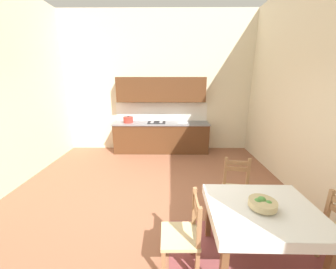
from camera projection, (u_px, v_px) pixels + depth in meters
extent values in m
cube|color=#935B42|center=(149.00, 210.00, 3.42)|extent=(6.13, 6.85, 0.10)
cube|color=beige|center=(158.00, 84.00, 5.94)|extent=(6.13, 0.12, 4.01)
cube|color=#8C4548|center=(259.00, 268.00, 2.32)|extent=(2.10, 1.60, 0.01)
cube|color=#56331C|center=(161.00, 138.00, 6.01)|extent=(2.78, 0.60, 0.86)
cube|color=gray|center=(161.00, 123.00, 5.88)|extent=(2.81, 0.63, 0.04)
cube|color=white|center=(162.00, 112.00, 6.09)|extent=(2.78, 0.01, 0.55)
cube|color=#56331C|center=(161.00, 90.00, 5.75)|extent=(2.56, 0.34, 0.70)
cube|color=black|center=(161.00, 153.00, 5.85)|extent=(2.74, 0.02, 0.09)
cylinder|color=silver|center=(182.00, 123.00, 5.88)|extent=(0.34, 0.34, 0.02)
cylinder|color=silver|center=(182.00, 118.00, 5.98)|extent=(0.02, 0.02, 0.22)
cube|color=black|center=(157.00, 122.00, 5.88)|extent=(0.52, 0.42, 0.01)
cylinder|color=silver|center=(152.00, 123.00, 5.78)|extent=(0.11, 0.11, 0.01)
cylinder|color=silver|center=(161.00, 123.00, 5.78)|extent=(0.11, 0.11, 0.01)
cylinder|color=silver|center=(152.00, 121.00, 5.97)|extent=(0.11, 0.11, 0.01)
cylinder|color=silver|center=(161.00, 121.00, 5.97)|extent=(0.11, 0.11, 0.01)
cylinder|color=#B2382D|center=(128.00, 120.00, 5.85)|extent=(0.28, 0.28, 0.15)
cylinder|color=#B2382D|center=(128.00, 117.00, 5.83)|extent=(0.29, 0.29, 0.02)
sphere|color=black|center=(128.00, 116.00, 5.82)|extent=(0.04, 0.04, 0.04)
cube|color=brown|center=(263.00, 208.00, 2.22)|extent=(1.15, 0.95, 0.02)
cube|color=brown|center=(224.00, 267.00, 1.94)|extent=(0.07, 0.07, 0.73)
cube|color=brown|center=(329.00, 269.00, 1.91)|extent=(0.07, 0.07, 0.73)
cube|color=brown|center=(209.00, 213.00, 2.72)|extent=(0.07, 0.07, 0.73)
cube|color=brown|center=(284.00, 214.00, 2.70)|extent=(0.07, 0.07, 0.73)
cube|color=white|center=(263.00, 207.00, 2.21)|extent=(1.21, 1.01, 0.00)
cube|color=white|center=(287.00, 248.00, 1.75)|extent=(1.20, 0.02, 0.12)
cube|color=white|center=(246.00, 189.00, 2.71)|extent=(1.20, 0.02, 0.12)
cube|color=white|center=(209.00, 211.00, 2.24)|extent=(0.02, 0.99, 0.12)
cube|color=white|center=(316.00, 213.00, 2.22)|extent=(0.02, 0.99, 0.12)
cube|color=#D1BC89|center=(237.00, 192.00, 3.11)|extent=(0.48, 0.48, 0.04)
cube|color=#A3754C|center=(250.00, 212.00, 2.98)|extent=(0.05, 0.05, 0.41)
cube|color=#A3754C|center=(226.00, 210.00, 3.03)|extent=(0.05, 0.05, 0.41)
cube|color=#A3754C|center=(247.00, 185.00, 3.25)|extent=(0.05, 0.05, 0.93)
cube|color=#A3754C|center=(224.00, 183.00, 3.30)|extent=(0.05, 0.05, 0.93)
cube|color=#A3754C|center=(238.00, 163.00, 3.17)|extent=(0.32, 0.07, 0.07)
cube|color=#A3754C|center=(237.00, 169.00, 3.20)|extent=(0.32, 0.07, 0.07)
cube|color=#D1BC89|center=(180.00, 236.00, 2.23)|extent=(0.43, 0.43, 0.04)
cube|color=#A3754C|center=(164.00, 266.00, 2.12)|extent=(0.04, 0.04, 0.41)
cube|color=#A3754C|center=(164.00, 240.00, 2.47)|extent=(0.04, 0.04, 0.41)
cube|color=#A3754C|center=(198.00, 246.00, 2.05)|extent=(0.04, 0.04, 0.93)
cube|color=#A3754C|center=(194.00, 222.00, 2.40)|extent=(0.04, 0.04, 0.93)
cube|color=#A3754C|center=(197.00, 204.00, 2.12)|extent=(0.03, 0.32, 0.07)
cube|color=#A3754C|center=(197.00, 212.00, 2.15)|extent=(0.03, 0.32, 0.07)
cube|color=#A3754C|center=(324.00, 225.00, 2.36)|extent=(0.05, 0.05, 0.93)
cylinder|color=tan|center=(262.00, 207.00, 2.19)|extent=(0.17, 0.17, 0.02)
cylinder|color=tan|center=(263.00, 204.00, 2.18)|extent=(0.30, 0.30, 0.07)
sphere|color=#4C8E3D|center=(258.00, 202.00, 2.19)|extent=(0.09, 0.09, 0.09)
sphere|color=#4C8E3D|center=(269.00, 204.00, 2.16)|extent=(0.08, 0.08, 0.08)
sphere|color=#4C8E3D|center=(262.00, 201.00, 2.21)|extent=(0.10, 0.10, 0.10)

